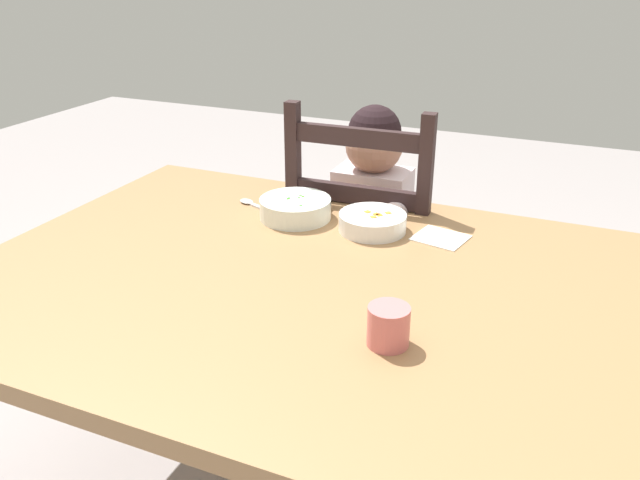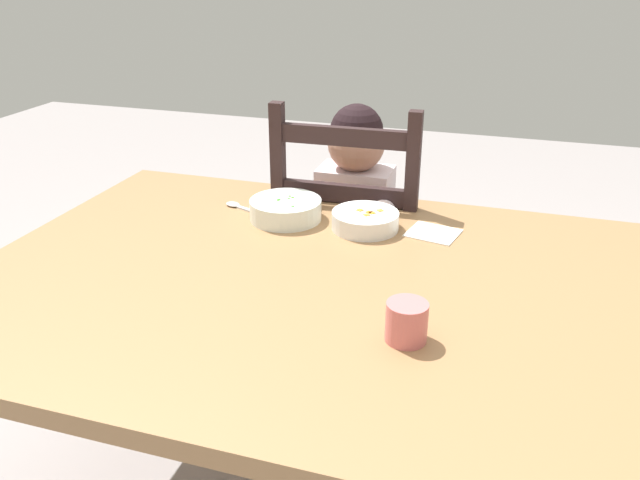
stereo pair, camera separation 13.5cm
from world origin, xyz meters
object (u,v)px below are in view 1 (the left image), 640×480
(child_figure, at_px, (369,214))
(bowl_of_carrots, at_px, (371,222))
(dining_chair, at_px, (368,263))
(drinking_cup, at_px, (388,326))
(dining_table, at_px, (327,311))
(bowl_of_peas, at_px, (295,208))
(spoon, at_px, (251,203))

(child_figure, distance_m, bowl_of_carrots, 0.33)
(dining_chair, xyz_separation_m, drinking_cup, (0.30, -0.77, 0.29))
(dining_table, bearing_deg, child_figure, 100.54)
(dining_chair, xyz_separation_m, bowl_of_carrots, (0.10, -0.30, 0.27))
(bowl_of_peas, height_order, drinking_cup, drinking_cup)
(dining_table, relative_size, spoon, 11.84)
(dining_table, distance_m, dining_chair, 0.63)
(child_figure, bearing_deg, drinking_cup, -68.41)
(dining_chair, relative_size, bowl_of_peas, 5.20)
(dining_chair, distance_m, child_figure, 0.17)
(dining_table, distance_m, child_figure, 0.60)
(bowl_of_carrots, xyz_separation_m, spoon, (-0.37, 0.04, -0.02))
(dining_chair, relative_size, child_figure, 1.03)
(child_figure, bearing_deg, dining_table, -79.46)
(dining_table, relative_size, bowl_of_peas, 8.48)
(bowl_of_peas, bearing_deg, spoon, 166.35)
(dining_table, bearing_deg, dining_chair, 100.32)
(spoon, bearing_deg, dining_table, -42.10)
(spoon, bearing_deg, bowl_of_peas, -13.65)
(spoon, xyz_separation_m, drinking_cup, (0.56, -0.51, 0.03))
(bowl_of_carrots, height_order, drinking_cup, drinking_cup)
(dining_chair, bearing_deg, dining_table, -79.68)
(child_figure, height_order, bowl_of_carrots, child_figure)
(drinking_cup, bearing_deg, spoon, 137.63)
(child_figure, distance_m, drinking_cup, 0.84)
(dining_table, bearing_deg, spoon, 137.90)
(dining_chair, xyz_separation_m, child_figure, (-0.00, -0.00, 0.17))
(dining_table, relative_size, drinking_cup, 20.79)
(child_figure, relative_size, bowl_of_peas, 5.05)
(dining_chair, bearing_deg, bowl_of_carrots, -70.67)
(child_figure, xyz_separation_m, bowl_of_peas, (-0.11, -0.29, 0.11))
(child_figure, relative_size, drinking_cup, 12.39)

